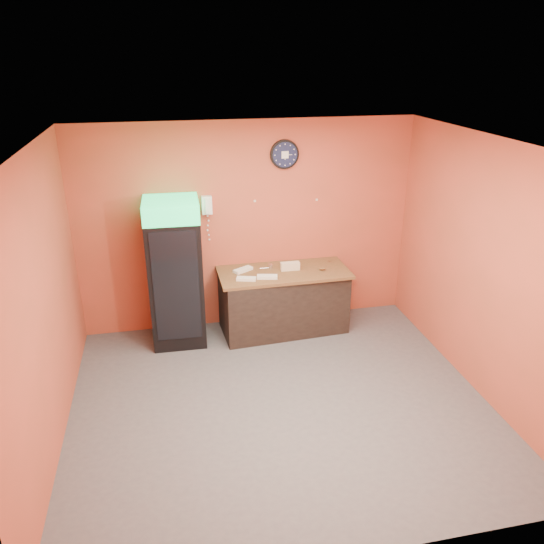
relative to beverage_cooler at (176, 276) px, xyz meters
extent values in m
plane|color=#47474C|center=(1.00, -1.61, -0.94)|extent=(4.50, 4.50, 0.00)
cube|color=#C54D37|center=(1.00, 0.39, 0.46)|extent=(4.50, 0.02, 2.80)
cube|color=#C54D37|center=(-1.25, -1.61, 0.46)|extent=(0.02, 4.00, 2.80)
cube|color=#C54D37|center=(3.25, -1.61, 0.46)|extent=(0.02, 4.00, 2.80)
cube|color=white|center=(1.00, -1.61, 1.86)|extent=(4.50, 4.00, 0.02)
cube|color=black|center=(0.00, 0.04, -0.10)|extent=(0.69, 0.69, 1.68)
cube|color=#17C95F|center=(0.00, 0.04, 0.86)|extent=(0.69, 0.69, 0.24)
cube|color=black|center=(0.01, -0.30, -0.03)|extent=(0.56, 0.03, 1.44)
cube|color=black|center=(1.42, 0.02, -0.52)|extent=(1.71, 0.85, 0.83)
cylinder|color=black|center=(1.49, 0.37, 1.41)|extent=(0.38, 0.05, 0.38)
cylinder|color=#0F1433|center=(1.49, 0.34, 1.41)|extent=(0.32, 0.01, 0.32)
cube|color=white|center=(1.49, 0.33, 1.41)|extent=(0.09, 0.00, 0.09)
cube|color=white|center=(0.47, 0.35, 0.80)|extent=(0.13, 0.08, 0.24)
cube|color=white|center=(0.47, 0.30, 0.80)|extent=(0.05, 0.04, 0.20)
cube|color=brown|center=(1.42, 0.02, -0.08)|extent=(1.75, 0.82, 0.04)
cube|color=beige|center=(1.51, 0.04, -0.04)|extent=(0.25, 0.09, 0.05)
cube|color=beige|center=(1.51, 0.04, 0.02)|extent=(0.25, 0.09, 0.05)
cube|color=white|center=(0.88, -0.17, -0.05)|extent=(0.26, 0.16, 0.04)
cube|color=white|center=(1.15, -0.17, -0.05)|extent=(0.28, 0.16, 0.04)
cube|color=white|center=(0.88, 0.12, -0.05)|extent=(0.28, 0.23, 0.04)
cylinder|color=silver|center=(1.26, 0.15, -0.04)|extent=(0.06, 0.06, 0.06)
camera|label=1|loc=(-0.08, -6.31, 2.66)|focal=35.00mm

